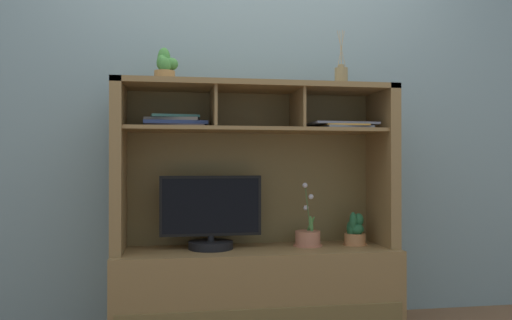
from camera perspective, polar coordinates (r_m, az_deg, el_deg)
The scene contains 9 objects.
back_wall at distance 3.21m, azimuth -0.85°, elevation 7.81°, with size 6.00×0.02×2.80m, color gray.
media_console at distance 2.95m, azimuth -0.03°, elevation -10.96°, with size 1.55×0.54×1.39m.
tv_monitor at distance 2.88m, azimuth -5.00°, elevation -6.31°, with size 0.56×0.25×0.40m.
potted_orchid at distance 3.00m, azimuth 5.72°, elevation -8.46°, with size 0.17×0.17×0.36m.
potted_fern at distance 3.08m, azimuth 10.85°, elevation -7.76°, with size 0.14×0.14×0.19m.
magazine_stack_left at distance 2.89m, azimuth -8.97°, elevation 4.16°, with size 0.35×0.21×0.07m.
magazine_stack_centre at distance 2.99m, azimuth 9.50°, elevation 3.77°, with size 0.38×0.26×0.03m.
diffuser_bottle at distance 3.08m, azimuth 9.37°, elevation 9.03°, with size 0.08×0.08×0.33m.
potted_succulent at distance 2.91m, azimuth -9.99°, elevation 9.96°, with size 0.14×0.13×0.19m.
Camera 1 is at (-0.48, -2.85, 0.95)m, focal length 36.33 mm.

